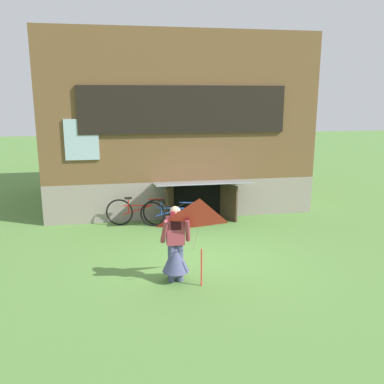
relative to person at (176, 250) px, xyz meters
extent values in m
plane|color=#56843D|center=(0.84, 1.11, -0.63)|extent=(60.00, 60.00, 0.00)
cube|color=gray|center=(0.84, 6.88, -0.07)|extent=(7.91, 5.53, 1.12)
cube|color=brown|center=(0.84, 6.88, 2.58)|extent=(7.91, 5.53, 4.18)
cube|color=black|center=(0.84, 4.07, 2.52)|extent=(5.76, 0.08, 1.30)
cube|color=#9EB7C6|center=(0.84, 4.09, 2.52)|extent=(5.60, 0.04, 1.18)
cube|color=#9EB7C6|center=(-1.96, 4.08, 1.74)|extent=(0.90, 0.06, 1.10)
cube|color=black|center=(1.23, 4.10, -0.11)|extent=(1.40, 0.03, 1.04)
cube|color=#3D2B1E|center=(0.38, 3.81, -0.11)|extent=(0.33, 0.67, 1.04)
cube|color=#3D2B1E|center=(2.08, 3.81, -0.11)|extent=(0.38, 0.65, 1.04)
cube|color=gray|center=(1.23, 3.56, 0.54)|extent=(2.60, 1.09, 0.18)
cylinder|color=#474C75|center=(-0.08, 0.00, -0.25)|extent=(0.14, 0.14, 0.76)
cylinder|color=#474C75|center=(0.08, 0.00, -0.25)|extent=(0.14, 0.14, 0.76)
cone|color=#474C75|center=(0.00, 0.00, -0.14)|extent=(0.52, 0.52, 0.57)
cube|color=#993847|center=(0.00, 0.00, 0.40)|extent=(0.34, 0.20, 0.54)
cylinder|color=#993847|center=(-0.22, -0.10, 0.43)|extent=(0.16, 0.31, 0.50)
cylinder|color=#993847|center=(0.22, -0.10, 0.43)|extent=(0.16, 0.31, 0.50)
cube|color=maroon|center=(0.00, -0.06, 0.62)|extent=(0.20, 0.08, 0.36)
sphere|color=#D8AD8E|center=(0.00, 0.00, 0.77)|extent=(0.21, 0.21, 0.21)
pyramid|color=red|center=(0.36, -0.55, 0.69)|extent=(1.04, 0.70, 0.74)
cylinder|color=beige|center=(0.35, -0.25, 0.30)|extent=(0.01, 0.59, 0.65)
cylinder|color=red|center=(0.45, -0.30, -0.26)|extent=(0.03, 0.03, 0.74)
torus|color=black|center=(0.79, 3.30, -0.28)|extent=(0.69, 0.23, 0.71)
torus|color=black|center=(-0.14, 3.55, -0.28)|extent=(0.69, 0.23, 0.71)
cylinder|color=#284CB2|center=(0.33, 3.43, -0.10)|extent=(0.70, 0.22, 0.04)
cylinder|color=#284CB2|center=(0.33, 3.43, -0.21)|extent=(0.77, 0.24, 0.29)
cylinder|color=#284CB2|center=(0.10, 3.49, -0.10)|extent=(0.04, 0.04, 0.40)
cube|color=black|center=(0.10, 3.49, 0.10)|extent=(0.20, 0.08, 0.05)
cylinder|color=#284CB2|center=(0.79, 3.30, 0.07)|extent=(0.43, 0.14, 0.03)
torus|color=black|center=(-0.03, 3.64, -0.26)|extent=(0.75, 0.17, 0.75)
torus|color=black|center=(-1.04, 3.81, -0.26)|extent=(0.75, 0.17, 0.75)
cylinder|color=red|center=(-0.53, 3.73, -0.06)|extent=(0.76, 0.17, 0.04)
cylinder|color=red|center=(-0.53, 3.73, -0.19)|extent=(0.83, 0.18, 0.30)
cylinder|color=red|center=(-0.79, 3.77, -0.06)|extent=(0.04, 0.04, 0.42)
cube|color=black|center=(-0.79, 3.77, 0.15)|extent=(0.20, 0.08, 0.05)
cylinder|color=red|center=(-0.03, 3.64, 0.11)|extent=(0.44, 0.10, 0.03)
camera|label=1|loc=(-1.02, -7.48, 2.92)|focal=39.03mm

